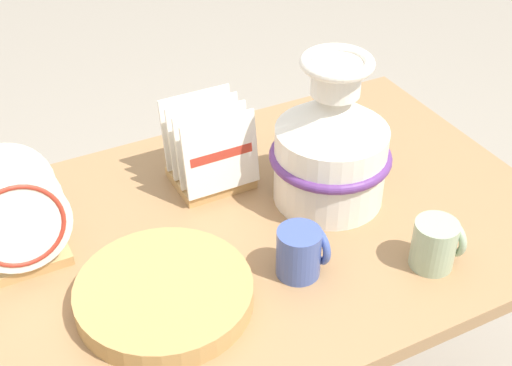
% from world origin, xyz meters
% --- Properties ---
extents(display_table, '(1.29, 0.86, 0.70)m').
position_xyz_m(display_table, '(0.00, 0.00, 0.62)').
color(display_table, '#9E754C').
rests_on(display_table, ground_plane).
extents(ceramic_vase, '(0.27, 0.27, 0.35)m').
position_xyz_m(ceramic_vase, '(0.19, 0.01, 0.84)').
color(ceramic_vase, white).
rests_on(ceramic_vase, display_table).
extents(dish_rack_round_plates, '(0.20, 0.17, 0.23)m').
position_xyz_m(dish_rack_round_plates, '(-0.47, 0.12, 0.79)').
color(dish_rack_round_plates, tan).
rests_on(dish_rack_round_plates, display_table).
extents(dish_rack_square_plates, '(0.18, 0.16, 0.20)m').
position_xyz_m(dish_rack_square_plates, '(-0.02, 0.19, 0.77)').
color(dish_rack_square_plates, tan).
rests_on(dish_rack_square_plates, display_table).
extents(wicker_charger_stack, '(0.34, 0.34, 0.04)m').
position_xyz_m(wicker_charger_stack, '(-0.26, -0.13, 0.72)').
color(wicker_charger_stack, tan).
rests_on(wicker_charger_stack, display_table).
extents(mug_cobalt_glaze, '(0.10, 0.09, 0.10)m').
position_xyz_m(mug_cobalt_glaze, '(0.01, -0.17, 0.75)').
color(mug_cobalt_glaze, '#42569E').
rests_on(mug_cobalt_glaze, display_table).
extents(mug_sage_glaze, '(0.10, 0.09, 0.10)m').
position_xyz_m(mug_sage_glaze, '(0.26, -0.28, 0.75)').
color(mug_sage_glaze, '#9EB28E').
rests_on(mug_sage_glaze, display_table).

